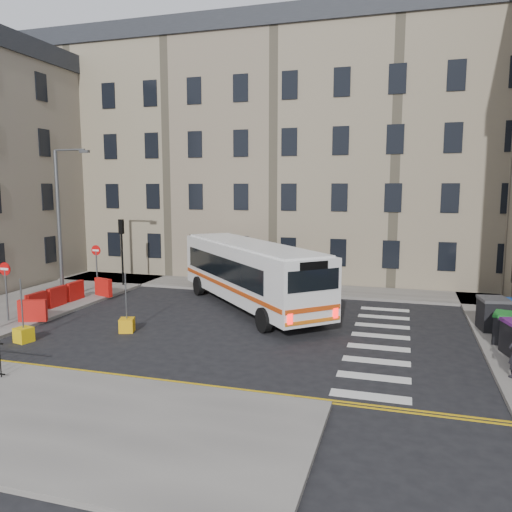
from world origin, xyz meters
The scene contains 16 objects.
ground centered at (0.00, 0.00, 0.00)m, with size 120.00×120.00×0.00m, color black.
pavement_north centered at (-6.00, 8.60, 0.07)m, with size 36.00×3.20×0.15m, color slate.
pavement_east centered at (9.00, 4.00, 0.07)m, with size 2.40×26.00×0.15m, color slate.
pavement_west centered at (-14.00, 1.00, 0.07)m, with size 6.00×22.00×0.15m, color slate.
terrace_north centered at (-7.00, 15.50, 8.62)m, with size 38.30×10.80×17.20m.
traffic_light_nw centered at (-12.00, 6.50, 2.87)m, with size 0.28×0.22×4.10m.
streetlamp centered at (-13.00, 2.00, 4.34)m, with size 0.50×0.22×8.14m.
no_entry_north centered at (-12.50, 4.50, 2.08)m, with size 0.60×0.08×3.00m.
no_entry_south centered at (-12.50, -2.50, 2.08)m, with size 0.60×0.08×3.00m.
roadworks_barriers centered at (-11.84, 0.50, 0.65)m, with size 1.66×6.26×1.00m.
bus centered at (-2.76, 3.59, 1.91)m, with size 10.22×10.79×3.30m.
wheelie_bin_c centered at (8.79, 0.34, 0.76)m, with size 1.22×1.31×1.21m.
wheelie_bin_d centered at (8.56, 2.19, 0.86)m, with size 1.29×1.42×1.40m.
wheelie_bin_e centered at (9.10, 3.29, 0.73)m, with size 0.93×1.07×1.15m.
bollard_yellow centered at (-6.57, -2.11, 0.30)m, with size 0.60×0.60×0.60m, color #E9A40C.
bollard_chevron centered at (-9.82, -4.56, 0.30)m, with size 0.60×0.60×0.60m, color #E4B80D.
Camera 1 is at (4.77, -20.60, 6.23)m, focal length 35.00 mm.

